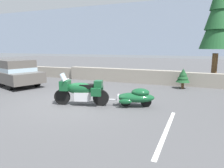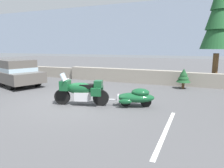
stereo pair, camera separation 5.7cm
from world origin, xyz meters
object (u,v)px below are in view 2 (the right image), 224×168
(car_shaped_trailer, at_px, (136,97))
(pine_tree_tall, at_px, (220,14))
(suv_at_left_edge, at_px, (14,72))
(touring_motorcycle, at_px, (81,90))

(car_shaped_trailer, distance_m, pine_tree_tall, 8.32)
(suv_at_left_edge, xyz_separation_m, pine_tree_tall, (11.75, 4.95, 3.54))
(touring_motorcycle, height_order, car_shaped_trailer, touring_motorcycle)
(touring_motorcycle, bearing_deg, car_shaped_trailer, 17.07)
(touring_motorcycle, bearing_deg, suv_at_left_edge, 160.16)
(car_shaped_trailer, relative_size, suv_at_left_edge, 0.43)
(touring_motorcycle, bearing_deg, pine_tree_tall, 53.67)
(touring_motorcycle, xyz_separation_m, pine_tree_tall, (5.34, 7.26, 3.76))
(touring_motorcycle, height_order, suv_at_left_edge, suv_at_left_edge)
(touring_motorcycle, xyz_separation_m, suv_at_left_edge, (-6.41, 2.31, 0.22))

